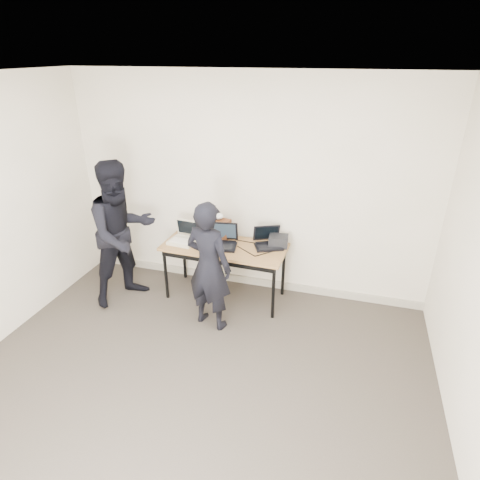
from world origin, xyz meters
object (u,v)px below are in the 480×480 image
at_px(desk, 224,250).
at_px(person_observer, 123,233).
at_px(laptop_right, 268,242).
at_px(person_typist, 209,266).
at_px(laptop_beige, 184,238).
at_px(leather_satchel, 216,228).
at_px(laptop_center, 222,241).
at_px(equipment_box, 278,241).

bearing_deg(desk, person_observer, -162.09).
bearing_deg(laptop_right, person_typist, -147.97).
height_order(laptop_beige, person_observer, person_observer).
height_order(desk, leather_satchel, leather_satchel).
bearing_deg(laptop_center, laptop_right, 6.06).
bearing_deg(laptop_center, leather_satchel, 116.81).
distance_m(laptop_beige, equipment_box, 1.17).
distance_m(laptop_center, laptop_right, 0.55).
bearing_deg(laptop_beige, leather_satchel, 41.57).
relative_size(laptop_center, person_typist, 0.27).
height_order(desk, person_typist, person_typist).
distance_m(laptop_right, person_observer, 1.75).
relative_size(laptop_right, leather_satchel, 1.10).
relative_size(laptop_right, person_observer, 0.24).
distance_m(desk, person_typist, 0.58).
height_order(desk, equipment_box, equipment_box).
bearing_deg(person_observer, equipment_box, -43.08).
height_order(desk, laptop_beige, laptop_beige).
relative_size(laptop_center, equipment_box, 1.75).
height_order(desk, laptop_right, laptop_right).
relative_size(laptop_beige, person_typist, 0.23).
xyz_separation_m(desk, person_typist, (0.02, -0.58, 0.09)).
height_order(laptop_right, leather_satchel, leather_satchel).
height_order(laptop_beige, laptop_center, laptop_center).
height_order(desk, person_observer, person_observer).
bearing_deg(desk, leather_satchel, 130.25).
height_order(laptop_center, equipment_box, laptop_center).
distance_m(laptop_center, leather_satchel, 0.27).
bearing_deg(desk, laptop_beige, -176.04).
distance_m(desk, person_observer, 1.24).
distance_m(laptop_beige, leather_satchel, 0.43).
bearing_deg(leather_satchel, desk, -43.51).
xyz_separation_m(equipment_box, person_typist, (-0.61, -0.77, -0.04)).
xyz_separation_m(laptop_beige, laptop_right, (1.02, 0.18, 0.00)).
bearing_deg(laptop_right, laptop_center, 170.83).
height_order(laptop_center, laptop_right, laptop_center).
bearing_deg(person_observer, leather_satchel, -29.76).
relative_size(laptop_right, person_typist, 0.28).
relative_size(desk, person_typist, 1.02).
height_order(leather_satchel, person_typist, person_typist).
xyz_separation_m(laptop_center, equipment_box, (0.66, 0.18, 0.00)).
distance_m(leather_satchel, equipment_box, 0.81).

